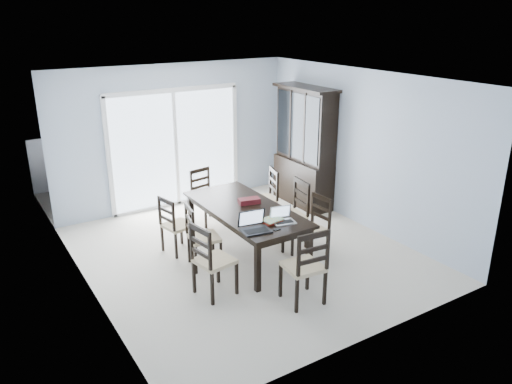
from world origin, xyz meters
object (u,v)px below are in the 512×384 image
(chair_right_far, at_px, (267,191))
(hot_tub, at_px, (130,174))
(laptop_dark, at_px, (256,227))
(chair_right_near, at_px, (316,220))
(game_box, at_px, (249,201))
(cell_phone, at_px, (277,230))
(chair_left_far, at_px, (173,219))
(chair_left_near, at_px, (208,253))
(chair_left_mid, at_px, (197,230))
(china_hutch, at_px, (304,148))
(laptop_silver, at_px, (284,219))
(dining_table, at_px, (245,212))
(chair_end_near, at_px, (308,259))
(chair_right_mid, at_px, (295,206))
(chair_end_far, at_px, (204,190))

(chair_right_far, height_order, hot_tub, chair_right_far)
(chair_right_far, distance_m, laptop_dark, 1.98)
(chair_right_near, height_order, game_box, chair_right_near)
(cell_phone, bearing_deg, game_box, 75.05)
(chair_right_near, relative_size, game_box, 3.44)
(laptop_dark, height_order, game_box, laptop_dark)
(chair_left_far, relative_size, game_box, 3.33)
(chair_left_near, xyz_separation_m, chair_left_mid, (0.23, 0.78, -0.04))
(game_box, bearing_deg, laptop_dark, -116.33)
(china_hutch, height_order, chair_right_near, china_hutch)
(laptop_dark, height_order, laptop_silver, laptop_dark)
(laptop_silver, distance_m, hot_tub, 4.23)
(dining_table, relative_size, laptop_dark, 5.41)
(dining_table, distance_m, cell_phone, 0.91)
(chair_end_near, distance_m, laptop_dark, 0.85)
(chair_right_near, bearing_deg, chair_right_mid, -1.45)
(chair_left_mid, xyz_separation_m, chair_end_near, (0.70, -1.60, 0.05))
(dining_table, height_order, chair_end_near, chair_end_near)
(chair_left_far, xyz_separation_m, laptop_dark, (0.58, -1.40, 0.26))
(game_box, bearing_deg, hot_tub, 102.49)
(dining_table, relative_size, chair_left_near, 1.91)
(chair_right_near, relative_size, chair_end_near, 0.91)
(chair_left_mid, distance_m, game_box, 0.94)
(china_hutch, relative_size, chair_left_near, 1.91)
(chair_left_near, height_order, game_box, chair_left_near)
(hot_tub, bearing_deg, chair_left_far, -96.13)
(chair_right_near, distance_m, chair_end_far, 2.20)
(laptop_dark, bearing_deg, chair_right_mid, 40.04)
(dining_table, relative_size, chair_right_mid, 1.84)
(chair_right_near, bearing_deg, game_box, 41.77)
(chair_left_near, distance_m, chair_right_near, 1.85)
(chair_right_far, bearing_deg, chair_end_far, 65.56)
(cell_phone, height_order, hot_tub, hot_tub)
(chair_right_mid, xyz_separation_m, game_box, (-0.69, 0.21, 0.16))
(chair_left_far, bearing_deg, chair_left_near, -16.53)
(chair_left_far, distance_m, game_box, 1.16)
(hot_tub, bearing_deg, chair_right_far, -60.65)
(chair_end_near, xyz_separation_m, laptop_dark, (-0.24, 0.79, 0.19))
(chair_left_near, distance_m, laptop_silver, 1.17)
(chair_right_far, height_order, chair_end_near, chair_end_near)
(chair_left_mid, bearing_deg, china_hutch, 123.63)
(chair_end_far, height_order, cell_phone, chair_end_far)
(chair_end_far, xyz_separation_m, laptop_dark, (-0.37, -2.26, 0.24))
(laptop_dark, distance_m, laptop_silver, 0.47)
(china_hutch, relative_size, chair_left_mid, 2.04)
(chair_right_far, bearing_deg, chair_left_near, 144.66)
(chair_right_far, relative_size, hot_tub, 0.57)
(chair_left_far, xyz_separation_m, laptop_silver, (1.05, -1.35, 0.25))
(chair_left_mid, relative_size, hot_tub, 0.54)
(chair_right_near, bearing_deg, chair_end_near, 133.87)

